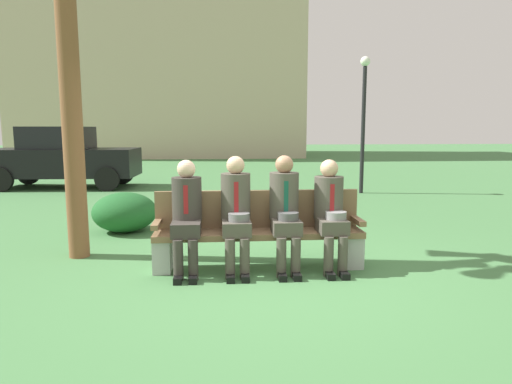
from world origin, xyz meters
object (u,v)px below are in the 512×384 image
object	(u,v)px
shrub_near_bench	(125,212)
building_backdrop	(164,33)
seated_man_centerleft	(236,208)
parked_car_near	(63,157)
seated_man_rightmost	(331,209)
seated_man_centerright	(285,207)
street_lamp	(364,110)
park_bench	(258,230)
seated_man_leftmost	(187,210)

from	to	relation	value
shrub_near_bench	building_backdrop	world-z (taller)	building_backdrop
seated_man_centerleft	parked_car_near	distance (m)	8.91
seated_man_rightmost	parked_car_near	world-z (taller)	parked_car_near
parked_car_near	building_backdrop	size ratio (longest dim) A/B	0.24
seated_man_centerleft	parked_car_near	bearing A→B (deg)	120.04
seated_man_centerright	shrub_near_bench	distance (m)	3.12
seated_man_centerleft	seated_man_centerright	size ratio (longest dim) A/B	1.00
seated_man_centerleft	parked_car_near	size ratio (longest dim) A/B	0.33
seated_man_centerright	street_lamp	size ratio (longest dim) A/B	0.39
seated_man_rightmost	street_lamp	xyz separation A→B (m)	(2.33, 6.01, 1.38)
shrub_near_bench	parked_car_near	size ratio (longest dim) A/B	0.25
seated_man_centerleft	street_lamp	bearing A→B (deg)	60.31
park_bench	street_lamp	xyz separation A→B (m)	(3.16, 5.87, 1.65)
seated_man_centerright	building_backdrop	xyz separation A→B (m)	(-3.88, 23.09, 6.52)
seated_man_leftmost	parked_car_near	distance (m)	8.64
seated_man_centerleft	seated_man_centerright	xyz separation A→B (m)	(0.56, 0.00, 0.00)
shrub_near_bench	seated_man_rightmost	bearing A→B (deg)	-37.34
park_bench	street_lamp	world-z (taller)	street_lamp
park_bench	parked_car_near	xyz separation A→B (m)	(-4.73, 7.58, 0.40)
park_bench	seated_man_leftmost	world-z (taller)	seated_man_leftmost
shrub_near_bench	building_backdrop	distance (m)	22.15
park_bench	seated_man_centerright	world-z (taller)	seated_man_centerright
seated_man_centerright	shrub_near_bench	bearing A→B (deg)	136.76
seated_man_rightmost	seated_man_leftmost	bearing A→B (deg)	179.78
seated_man_leftmost	seated_man_rightmost	xyz separation A→B (m)	(1.66, -0.01, -0.01)
parked_car_near	shrub_near_bench	bearing A→B (deg)	-63.66
seated_man_centerleft	shrub_near_bench	xyz separation A→B (m)	(-1.69, 2.12, -0.42)
parked_car_near	street_lamp	size ratio (longest dim) A/B	1.17
seated_man_leftmost	shrub_near_bench	distance (m)	2.43
seated_man_rightmost	parked_car_near	bearing A→B (deg)	125.74
seated_man_rightmost	seated_man_centerleft	bearing A→B (deg)	179.76
seated_man_centerright	street_lamp	xyz separation A→B (m)	(2.86, 6.00, 1.35)
seated_man_centerright	seated_man_rightmost	xyz separation A→B (m)	(0.53, -0.01, -0.02)
seated_man_centerleft	street_lamp	size ratio (longest dim) A/B	0.39
street_lamp	seated_man_leftmost	bearing A→B (deg)	-123.58
seated_man_rightmost	shrub_near_bench	xyz separation A→B (m)	(-2.79, 2.12, -0.40)
street_lamp	seated_man_centerright	bearing A→B (deg)	-115.47
seated_man_centerleft	street_lamp	distance (m)	7.04
seated_man_leftmost	building_backdrop	distance (m)	24.16
park_bench	seated_man_centerright	distance (m)	0.44
shrub_near_bench	building_backdrop	bearing A→B (deg)	94.43
seated_man_leftmost	seated_man_centerleft	distance (m)	0.56
seated_man_centerleft	seated_man_rightmost	world-z (taller)	seated_man_centerleft
park_bench	seated_man_rightmost	bearing A→B (deg)	-9.50
park_bench	street_lamp	bearing A→B (deg)	61.74
seated_man_rightmost	park_bench	bearing A→B (deg)	170.50
park_bench	shrub_near_bench	size ratio (longest dim) A/B	2.41
park_bench	parked_car_near	world-z (taller)	parked_car_near
seated_man_leftmost	street_lamp	distance (m)	7.33
seated_man_leftmost	park_bench	bearing A→B (deg)	9.06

